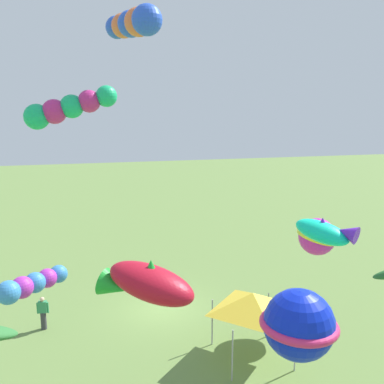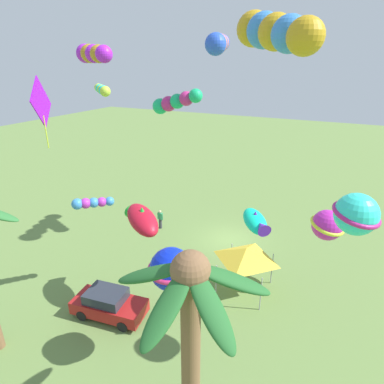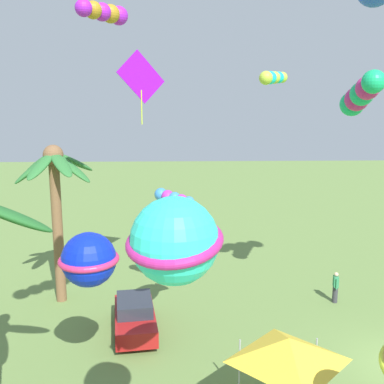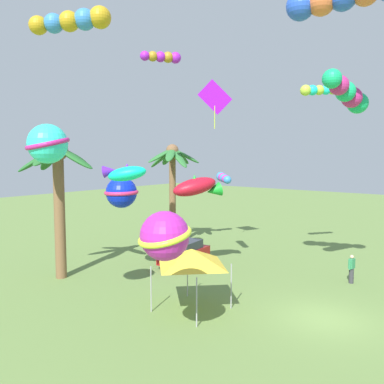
{
  "view_description": "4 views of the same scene",
  "coord_description": "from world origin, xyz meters",
  "px_view_note": "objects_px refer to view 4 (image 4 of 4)",
  "views": [
    {
      "loc": [
        3.5,
        20.03,
        10.2
      ],
      "look_at": [
        0.01,
        6.23,
        7.34
      ],
      "focal_mm": 39.73,
      "sensor_mm": 36.0,
      "label": 1
    },
    {
      "loc": [
        -7.0,
        20.96,
        12.73
      ],
      "look_at": [
        -0.04,
        6.66,
        6.36
      ],
      "focal_mm": 30.51,
      "sensor_mm": 36.0,
      "label": 2
    },
    {
      "loc": [
        -15.49,
        8.55,
        9.96
      ],
      "look_at": [
        -0.23,
        8.03,
        6.9
      ],
      "focal_mm": 43.0,
      "sensor_mm": 36.0,
      "label": 3
    },
    {
      "loc": [
        -16.83,
        -6.0,
        7.1
      ],
      "look_at": [
        0.22,
        7.53,
        5.08
      ],
      "focal_mm": 37.85,
      "sensor_mm": 36.0,
      "label": 4
    }
  ],
  "objects_px": {
    "kite_tube_5": "(347,93)",
    "palm_tree_1": "(172,170)",
    "kite_ball_3": "(165,236)",
    "kite_tube_6": "(224,178)",
    "festival_tent": "(192,257)",
    "kite_tube_7": "(162,57)",
    "parked_car_0": "(185,253)",
    "kite_diamond_4": "(215,98)",
    "kite_tube_8": "(73,21)",
    "kite_fish_1": "(125,173)",
    "spectator_0": "(352,269)",
    "palm_tree_0": "(58,179)",
    "kite_ball_0": "(48,144)",
    "kite_fish_2": "(197,187)",
    "kite_tube_9": "(317,90)",
    "kite_ball_11": "(121,192)"
  },
  "relations": [
    {
      "from": "kite_tube_5",
      "to": "kite_tube_9",
      "type": "xyz_separation_m",
      "value": [
        3.7,
        2.99,
        0.88
      ]
    },
    {
      "from": "kite_tube_9",
      "to": "kite_fish_2",
      "type": "bearing_deg",
      "value": 140.75
    },
    {
      "from": "kite_fish_1",
      "to": "kite_tube_7",
      "type": "relative_size",
      "value": 0.93
    },
    {
      "from": "palm_tree_0",
      "to": "kite_ball_3",
      "type": "bearing_deg",
      "value": -105.68
    },
    {
      "from": "spectator_0",
      "to": "kite_tube_8",
      "type": "bearing_deg",
      "value": 135.18
    },
    {
      "from": "kite_tube_8",
      "to": "kite_tube_5",
      "type": "bearing_deg",
      "value": -49.45
    },
    {
      "from": "palm_tree_1",
      "to": "kite_tube_8",
      "type": "xyz_separation_m",
      "value": [
        -11.08,
        -3.42,
        7.57
      ]
    },
    {
      "from": "kite_tube_7",
      "to": "festival_tent",
      "type": "bearing_deg",
      "value": -127.73
    },
    {
      "from": "kite_ball_3",
      "to": "kite_tube_7",
      "type": "bearing_deg",
      "value": 42.74
    },
    {
      "from": "kite_ball_11",
      "to": "kite_ball_0",
      "type": "bearing_deg",
      "value": -156.19
    },
    {
      "from": "palm_tree_1",
      "to": "festival_tent",
      "type": "height_order",
      "value": "palm_tree_1"
    },
    {
      "from": "kite_ball_0",
      "to": "kite_tube_5",
      "type": "distance_m",
      "value": 14.47
    },
    {
      "from": "kite_ball_0",
      "to": "kite_fish_1",
      "type": "bearing_deg",
      "value": -4.92
    },
    {
      "from": "palm_tree_1",
      "to": "kite_diamond_4",
      "type": "relative_size",
      "value": 2.37
    },
    {
      "from": "palm_tree_0",
      "to": "kite_fish_1",
      "type": "bearing_deg",
      "value": -92.81
    },
    {
      "from": "kite_fish_1",
      "to": "kite_tube_9",
      "type": "distance_m",
      "value": 13.52
    },
    {
      "from": "kite_tube_6",
      "to": "palm_tree_1",
      "type": "bearing_deg",
      "value": 76.02
    },
    {
      "from": "parked_car_0",
      "to": "kite_tube_9",
      "type": "distance_m",
      "value": 13.18
    },
    {
      "from": "parked_car_0",
      "to": "kite_tube_8",
      "type": "relative_size",
      "value": 1.26
    },
    {
      "from": "parked_car_0",
      "to": "kite_diamond_4",
      "type": "height_order",
      "value": "kite_diamond_4"
    },
    {
      "from": "kite_diamond_4",
      "to": "kite_tube_9",
      "type": "xyz_separation_m",
      "value": [
        1.86,
        -6.42,
        0.11
      ]
    },
    {
      "from": "kite_ball_3",
      "to": "kite_tube_6",
      "type": "distance_m",
      "value": 13.05
    },
    {
      "from": "kite_tube_8",
      "to": "kite_fish_1",
      "type": "bearing_deg",
      "value": -75.64
    },
    {
      "from": "parked_car_0",
      "to": "festival_tent",
      "type": "height_order",
      "value": "festival_tent"
    },
    {
      "from": "palm_tree_0",
      "to": "kite_tube_6",
      "type": "height_order",
      "value": "palm_tree_0"
    },
    {
      "from": "kite_fish_1",
      "to": "kite_ball_3",
      "type": "relative_size",
      "value": 0.9
    },
    {
      "from": "palm_tree_1",
      "to": "festival_tent",
      "type": "distance_m",
      "value": 13.51
    },
    {
      "from": "kite_fish_1",
      "to": "kite_fish_2",
      "type": "relative_size",
      "value": 0.68
    },
    {
      "from": "kite_tube_5",
      "to": "festival_tent",
      "type": "bearing_deg",
      "value": 147.34
    },
    {
      "from": "kite_ball_0",
      "to": "kite_tube_7",
      "type": "bearing_deg",
      "value": 14.61
    },
    {
      "from": "spectator_0",
      "to": "kite_tube_5",
      "type": "bearing_deg",
      "value": 177.97
    },
    {
      "from": "kite_tube_6",
      "to": "kite_fish_1",
      "type": "bearing_deg",
      "value": -177.08
    },
    {
      "from": "palm_tree_0",
      "to": "kite_fish_2",
      "type": "height_order",
      "value": "palm_tree_0"
    },
    {
      "from": "parked_car_0",
      "to": "kite_diamond_4",
      "type": "xyz_separation_m",
      "value": [
        2.9,
        -0.27,
        10.19
      ]
    },
    {
      "from": "kite_fish_1",
      "to": "spectator_0",
      "type": "bearing_deg",
      "value": -38.13
    },
    {
      "from": "spectator_0",
      "to": "kite_ball_3",
      "type": "height_order",
      "value": "kite_ball_3"
    },
    {
      "from": "palm_tree_0",
      "to": "kite_tube_6",
      "type": "bearing_deg",
      "value": -31.97
    },
    {
      "from": "kite_diamond_4",
      "to": "kite_ball_11",
      "type": "bearing_deg",
      "value": 170.41
    },
    {
      "from": "kite_tube_5",
      "to": "palm_tree_1",
      "type": "bearing_deg",
      "value": 80.43
    },
    {
      "from": "spectator_0",
      "to": "parked_car_0",
      "type": "bearing_deg",
      "value": 105.34
    },
    {
      "from": "kite_tube_6",
      "to": "kite_tube_9",
      "type": "relative_size",
      "value": 0.87
    },
    {
      "from": "kite_fish_1",
      "to": "kite_tube_6",
      "type": "distance_m",
      "value": 9.01
    },
    {
      "from": "kite_ball_0",
      "to": "kite_ball_11",
      "type": "height_order",
      "value": "kite_ball_0"
    },
    {
      "from": "kite_ball_0",
      "to": "kite_fish_2",
      "type": "height_order",
      "value": "kite_ball_0"
    },
    {
      "from": "festival_tent",
      "to": "kite_ball_11",
      "type": "distance_m",
      "value": 6.83
    },
    {
      "from": "kite_fish_1",
      "to": "kite_tube_6",
      "type": "xyz_separation_m",
      "value": [
        8.98,
        0.46,
        -0.65
      ]
    },
    {
      "from": "kite_ball_3",
      "to": "kite_tube_6",
      "type": "relative_size",
      "value": 1.31
    },
    {
      "from": "festival_tent",
      "to": "kite_tube_5",
      "type": "relative_size",
      "value": 0.72
    },
    {
      "from": "festival_tent",
      "to": "kite_tube_7",
      "type": "height_order",
      "value": "kite_tube_7"
    },
    {
      "from": "kite_fish_1",
      "to": "kite_tube_5",
      "type": "xyz_separation_m",
      "value": [
        8.08,
        -7.55,
        3.94
      ]
    }
  ]
}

